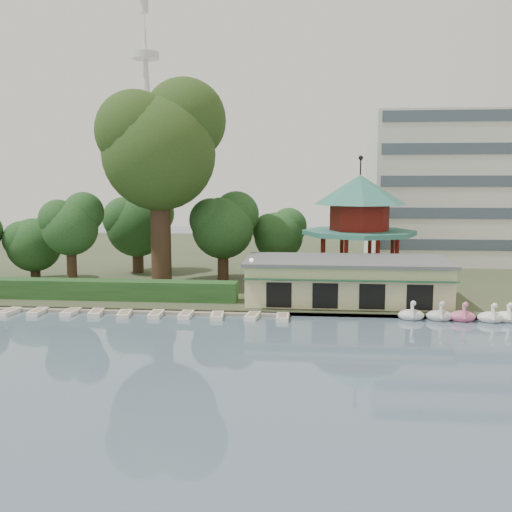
# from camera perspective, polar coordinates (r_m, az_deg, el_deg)

# --- Properties ---
(ground_plane) EXTENTS (220.00, 220.00, 0.00)m
(ground_plane) POSITION_cam_1_polar(r_m,az_deg,el_deg) (33.34, -6.42, -12.63)
(ground_plane) COLOR slate
(ground_plane) RESTS_ON ground
(shore) EXTENTS (220.00, 70.00, 0.40)m
(shore) POSITION_cam_1_polar(r_m,az_deg,el_deg) (83.64, 0.77, -0.19)
(shore) COLOR #424930
(shore) RESTS_ON ground
(embankment) EXTENTS (220.00, 0.60, 0.30)m
(embankment) POSITION_cam_1_polar(r_m,az_deg,el_deg) (49.67, -2.38, -5.63)
(embankment) COLOR gray
(embankment) RESTS_ON ground
(dock) EXTENTS (34.00, 1.60, 0.24)m
(dock) POSITION_cam_1_polar(r_m,az_deg,el_deg) (52.51, -15.54, -5.22)
(dock) COLOR gray
(dock) RESTS_ON ground
(boathouse) EXTENTS (18.60, 9.39, 3.90)m
(boathouse) POSITION_cam_1_polar(r_m,az_deg,el_deg) (53.50, 8.97, -2.34)
(boathouse) COLOR beige
(boathouse) RESTS_ON shore
(pavilion) EXTENTS (12.40, 12.40, 13.50)m
(pavilion) POSITION_cam_1_polar(r_m,az_deg,el_deg) (63.00, 10.30, 3.80)
(pavilion) COLOR beige
(pavilion) RESTS_ON shore
(office_building) EXTENTS (38.00, 18.00, 20.00)m
(office_building) POSITION_cam_1_polar(r_m,az_deg,el_deg) (83.84, 23.59, 5.74)
(office_building) COLOR silver
(office_building) RESTS_ON shore
(broadcast_tower) EXTENTS (8.00, 8.00, 96.00)m
(broadcast_tower) POSITION_cam_1_polar(r_m,az_deg,el_deg) (178.80, -10.88, 14.66)
(broadcast_tower) COLOR silver
(broadcast_tower) RESTS_ON ground
(hedge) EXTENTS (30.00, 2.00, 1.80)m
(hedge) POSITION_cam_1_polar(r_m,az_deg,el_deg) (56.38, -17.26, -3.19)
(hedge) COLOR #254E21
(hedge) RESTS_ON shore
(lamp_post) EXTENTS (0.36, 0.36, 4.28)m
(lamp_post) POSITION_cam_1_polar(r_m,az_deg,el_deg) (50.54, -0.46, -1.71)
(lamp_post) COLOR black
(lamp_post) RESTS_ON shore
(big_tree) EXTENTS (12.93, 12.05, 21.81)m
(big_tree) POSITION_cam_1_polar(r_m,az_deg,el_deg) (60.90, -9.50, 11.10)
(big_tree) COLOR #3A281C
(big_tree) RESTS_ON shore
(small_trees) EXTENTS (39.40, 16.70, 9.91)m
(small_trees) POSITION_cam_1_polar(r_m,az_deg,el_deg) (65.94, -12.36, 2.68)
(small_trees) COLOR #3A281C
(small_trees) RESTS_ON shore
(moored_rowboats) EXTENTS (32.71, 2.74, 0.36)m
(moored_rowboats) POSITION_cam_1_polar(r_m,az_deg,el_deg) (51.06, -15.55, -5.51)
(moored_rowboats) COLOR white
(moored_rowboats) RESTS_ON ground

